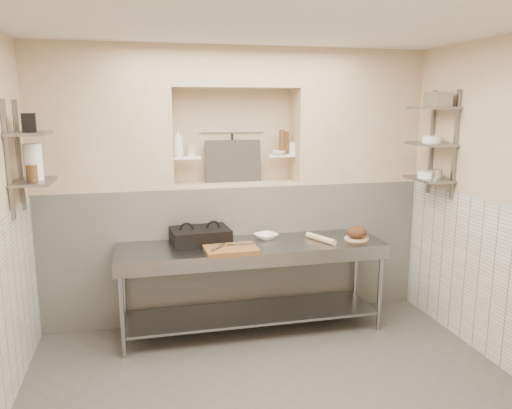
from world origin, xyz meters
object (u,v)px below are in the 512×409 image
object	(u,v)px
cutting_board	(231,250)
mixing_bowl	(266,236)
panini_press	(200,236)
rolling_pin	(321,238)
bottle_soap	(178,142)
jug_left	(33,162)
bowl_alcove	(279,153)
prep_table	(252,270)
bread_loaf	(357,232)

from	to	relation	value
cutting_board	mixing_bowl	world-z (taller)	mixing_bowl
panini_press	rolling_pin	size ratio (longest dim) A/B	1.53
bottle_soap	jug_left	bearing A→B (deg)	-151.88
panini_press	bowl_alcove	size ratio (longest dim) A/B	4.02
prep_table	bowl_alcove	xyz separation A→B (m)	(0.41, 0.53, 1.09)
prep_table	bowl_alcove	world-z (taller)	bowl_alcove
prep_table	cutting_board	bearing A→B (deg)	-140.09
panini_press	rolling_pin	distance (m)	1.19
prep_table	bottle_soap	bearing A→B (deg)	138.67
prep_table	mixing_bowl	world-z (taller)	mixing_bowl
rolling_pin	bowl_alcove	world-z (taller)	bowl_alcove
cutting_board	jug_left	distance (m)	1.85
jug_left	prep_table	bearing A→B (deg)	3.12
jug_left	mixing_bowl	bearing A→B (deg)	7.36
mixing_bowl	cutting_board	bearing A→B (deg)	-139.06
cutting_board	prep_table	bearing A→B (deg)	39.91
panini_press	mixing_bowl	world-z (taller)	panini_press
panini_press	cutting_board	xyz separation A→B (m)	(0.24, -0.35, -0.05)
rolling_pin	bowl_alcove	bearing A→B (deg)	115.51
panini_press	cutting_board	bearing A→B (deg)	-60.12
prep_table	bottle_soap	xyz separation A→B (m)	(-0.64, 0.57, 1.21)
prep_table	rolling_pin	size ratio (longest dim) A/B	6.79
bread_loaf	prep_table	bearing A→B (deg)	176.89
cutting_board	bread_loaf	distance (m)	1.32
prep_table	mixing_bowl	size ratio (longest dim) A/B	11.69
panini_press	jug_left	distance (m)	1.63
jug_left	panini_press	bearing A→B (deg)	9.83
bottle_soap	bread_loaf	bearing A→B (deg)	-20.05
rolling_pin	bowl_alcove	xyz separation A→B (m)	(-0.28, 0.58, 0.81)
panini_press	bowl_alcove	bearing A→B (deg)	18.66
bowl_alcove	jug_left	bearing A→B (deg)	-164.64
cutting_board	rolling_pin	size ratio (longest dim) A/B	1.26
panini_press	cutting_board	distance (m)	0.43
rolling_pin	mixing_bowl	bearing A→B (deg)	156.88
jug_left	bread_loaf	bearing A→B (deg)	0.88
bread_loaf	jug_left	world-z (taller)	jug_left
bowl_alcove	cutting_board	bearing A→B (deg)	-131.70
rolling_pin	bottle_soap	size ratio (longest dim) A/B	1.34
mixing_bowl	bread_loaf	distance (m)	0.91
prep_table	cutting_board	distance (m)	0.43
prep_table	panini_press	xyz separation A→B (m)	(-0.49, 0.14, 0.33)
bowl_alcove	rolling_pin	bearing A→B (deg)	-64.49
rolling_pin	bread_loaf	bearing A→B (deg)	-1.13
mixing_bowl	jug_left	bearing A→B (deg)	-172.64
mixing_bowl	bowl_alcove	xyz separation A→B (m)	(0.23, 0.36, 0.81)
rolling_pin	bread_loaf	world-z (taller)	bread_loaf
panini_press	cutting_board	size ratio (longest dim) A/B	1.22
panini_press	bread_loaf	xyz separation A→B (m)	(1.55, -0.20, -0.00)
rolling_pin	bottle_soap	bearing A→B (deg)	155.12
mixing_bowl	rolling_pin	world-z (taller)	rolling_pin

